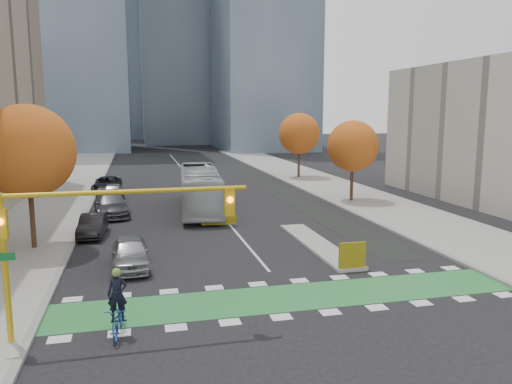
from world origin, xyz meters
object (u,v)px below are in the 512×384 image
parked_car_a (130,253)px  tree_west (28,151)px  parked_car_c (111,205)px  hazard_board (352,255)px  parked_car_b (93,225)px  tree_east_far (299,134)px  traffic_signal_west (85,225)px  parked_car_e (113,193)px  tree_east_near (353,146)px  parked_car_d (107,185)px  cyclist (118,313)px  bus (200,189)px

parked_car_a → tree_west: bearing=137.0°
parked_car_a → parked_car_c: bearing=94.5°
hazard_board → parked_car_c: (-12.13, 16.67, 0.03)m
tree_west → parked_car_c: size_ratio=1.43×
tree_west → parked_car_b: (3.00, 2.52, -4.92)m
tree_east_far → traffic_signal_west: tree_east_far is taller
hazard_board → parked_car_e: (-12.26, 22.98, -0.03)m
traffic_signal_west → parked_car_a: (1.29, 7.81, -3.25)m
tree_west → tree_east_near: bearing=22.6°
parked_car_d → tree_west: bearing=-96.4°
cyclist → parked_car_d: cyclist is taller
parked_car_c → parked_car_e: bearing=83.9°
tree_east_near → traffic_signal_west: tree_east_near is taller
tree_east_far → cyclist: size_ratio=3.14×
bus → tree_east_far: bearing=55.5°
bus → parked_car_e: size_ratio=2.76×
hazard_board → cyclist: 11.96m
cyclist → parked_car_b: size_ratio=0.58×
tree_west → traffic_signal_west: (4.07, -12.51, -1.58)m
tree_west → traffic_signal_west: size_ratio=0.96×
cyclist → parked_car_e: cyclist is taller
cyclist → parked_car_d: (-2.00, 32.68, -0.04)m
hazard_board → tree_east_far: (8.50, 33.80, 4.44)m
tree_east_far → parked_car_b: tree_east_far is taller
parked_car_a → parked_car_b: 7.60m
traffic_signal_west → parked_car_c: bearing=90.5°
bus → tree_east_near: bearing=8.5°
parked_car_c → tree_east_near: bearing=-4.1°
traffic_signal_west → bus: (6.58, 21.68, -2.29)m
hazard_board → parked_car_d: size_ratio=0.25×
tree_east_far → bus: (-13.85, -16.83, -3.50)m
cyclist → parked_car_c: bearing=99.4°
bus → parked_car_e: bus is taller
bus → parked_car_d: size_ratio=2.25×
tree_east_far → cyclist: (-19.50, -38.50, -4.43)m
parked_car_b → parked_car_d: bearing=93.6°
tree_east_far → traffic_signal_west: (-20.43, -38.51, -1.21)m
tree_east_near → bus: (-13.35, -0.83, -3.12)m
tree_west → cyclist: (5.00, -12.50, -4.80)m
tree_west → traffic_signal_west: 13.25m
traffic_signal_west → parked_car_e: size_ratio=1.88×
traffic_signal_west → parked_car_e: (-0.33, 27.69, -3.26)m
parked_car_d → hazard_board: bearing=-63.0°
tree_west → parked_car_d: bearing=81.5°
hazard_board → parked_car_e: 26.04m
tree_east_far → parked_car_c: (-20.63, -17.13, -4.41)m
parked_car_c → parked_car_e: parked_car_c is taller
parked_car_a → parked_car_b: parked_car_a is taller
tree_west → cyclist: 14.29m
tree_east_near → traffic_signal_west: (-19.93, -22.51, -0.83)m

